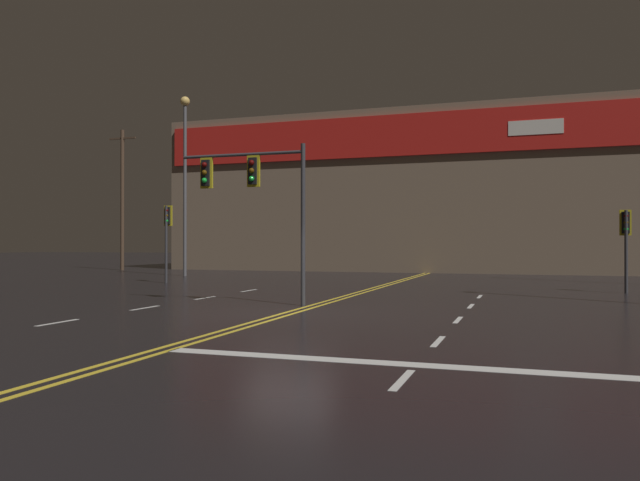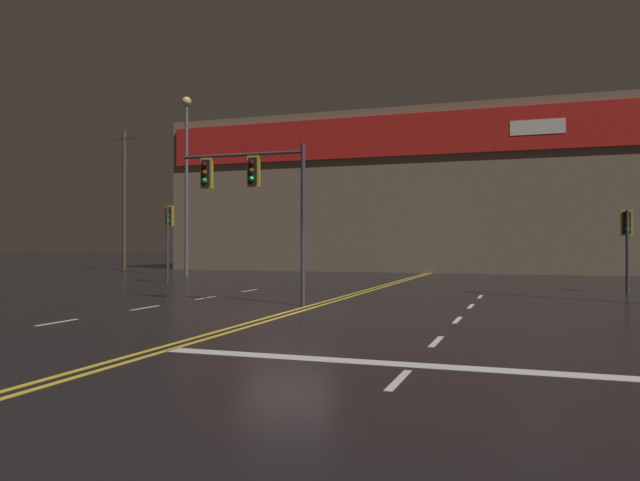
# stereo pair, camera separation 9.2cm
# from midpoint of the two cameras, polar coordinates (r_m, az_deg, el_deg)

# --- Properties ---
(ground_plane) EXTENTS (200.00, 200.00, 0.00)m
(ground_plane) POSITION_cam_midpoint_polar(r_m,az_deg,el_deg) (17.08, -2.81, -6.68)
(ground_plane) COLOR black
(road_markings) EXTENTS (13.50, 60.00, 0.01)m
(road_markings) POSITION_cam_midpoint_polar(r_m,az_deg,el_deg) (15.79, -1.52, -7.19)
(road_markings) COLOR gold
(road_markings) RESTS_ON ground
(traffic_signal_median) EXTENTS (4.22, 0.36, 4.97)m
(traffic_signal_median) POSITION_cam_midpoint_polar(r_m,az_deg,el_deg) (19.83, -6.21, 5.14)
(traffic_signal_median) COLOR #38383D
(traffic_signal_median) RESTS_ON ground
(traffic_signal_corner_northwest) EXTENTS (0.42, 0.36, 3.76)m
(traffic_signal_corner_northwest) POSITION_cam_midpoint_polar(r_m,az_deg,el_deg) (31.10, -13.60, 1.30)
(traffic_signal_corner_northwest) COLOR #38383D
(traffic_signal_corner_northwest) RESTS_ON ground
(traffic_signal_corner_northeast) EXTENTS (0.42, 0.36, 3.21)m
(traffic_signal_corner_northeast) POSITION_cam_midpoint_polar(r_m,az_deg,el_deg) (26.65, 26.35, 0.71)
(traffic_signal_corner_northeast) COLOR #38383D
(traffic_signal_corner_northeast) RESTS_ON ground
(streetlight_near_right) EXTENTS (0.56, 0.56, 10.59)m
(streetlight_near_right) POSITION_cam_midpoint_polar(r_m,az_deg,el_deg) (37.86, -12.04, 6.92)
(streetlight_near_right) COLOR #59595E
(streetlight_near_right) RESTS_ON ground
(building_backdrop) EXTENTS (37.85, 10.23, 10.90)m
(building_backdrop) POSITION_cam_midpoint_polar(r_m,az_deg,el_deg) (45.80, 10.93, 4.18)
(building_backdrop) COLOR #7A6651
(building_backdrop) RESTS_ON ground
(utility_pole_row) EXTENTS (44.34, 0.26, 10.09)m
(utility_pole_row) POSITION_cam_midpoint_polar(r_m,az_deg,el_deg) (38.70, 8.38, 4.57)
(utility_pole_row) COLOR #4C3828
(utility_pole_row) RESTS_ON ground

